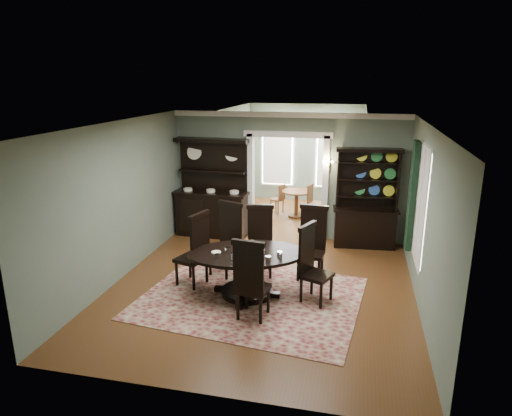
{
  "coord_description": "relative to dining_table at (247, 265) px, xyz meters",
  "views": [
    {
      "loc": [
        1.6,
        -7.51,
        3.77
      ],
      "look_at": [
        -0.23,
        0.6,
        1.37
      ],
      "focal_mm": 32.0,
      "sensor_mm": 36.0,
      "label": 1
    }
  ],
  "objects": [
    {
      "name": "parlor_table",
      "position": [
        0.21,
        4.92,
        -0.08
      ],
      "size": [
        0.81,
        0.81,
        0.75
      ],
      "color": "#593019",
      "rests_on": "parlor_floor"
    },
    {
      "name": "wall_sconce",
      "position": [
        1.15,
        3.12,
        1.32
      ],
      "size": [
        0.27,
        0.21,
        0.21
      ],
      "color": "#B68930",
      "rests_on": "back_wall_right"
    },
    {
      "name": "parlor",
      "position": [
        0.2,
        5.81,
        0.95
      ],
      "size": [
        3.51,
        3.5,
        3.01
      ],
      "color": "#5E3118",
      "rests_on": "ground"
    },
    {
      "name": "chair_far_mid",
      "position": [
        0.03,
        1.0,
        0.16
      ],
      "size": [
        0.61,
        0.59,
        1.38
      ],
      "rotation": [
        0.0,
        0.0,
        3.37
      ],
      "color": "black",
      "rests_on": "rug"
    },
    {
      "name": "parlor_chair_right",
      "position": [
        0.7,
        4.83,
        -0.06
      ],
      "size": [
        0.44,
        0.43,
        0.95
      ],
      "rotation": [
        0.0,
        0.0,
        -1.87
      ],
      "color": "#593019",
      "rests_on": "parlor_floor"
    },
    {
      "name": "rug",
      "position": [
        0.1,
        -0.11,
        -0.56
      ],
      "size": [
        4.04,
        3.37,
        0.01
      ],
      "primitive_type": "cube",
      "rotation": [
        0.0,
        0.0,
        -0.12
      ],
      "color": "maroon",
      "rests_on": "floor"
    },
    {
      "name": "dining_table",
      "position": [
        0.0,
        0.0,
        0.0
      ],
      "size": [
        2.38,
        2.38,
        0.81
      ],
      "rotation": [
        0.0,
        0.0,
        0.29
      ],
      "color": "black",
      "rests_on": "rug"
    },
    {
      "name": "room",
      "position": [
        0.2,
        0.32,
        1.01
      ],
      "size": [
        5.51,
        6.01,
        3.01
      ],
      "color": "#5E3118",
      "rests_on": "ground"
    },
    {
      "name": "chair_end_left",
      "position": [
        -1.0,
        0.16,
        0.19
      ],
      "size": [
        0.64,
        0.66,
        1.44
      ],
      "rotation": [
        0.0,
        0.0,
        1.26
      ],
      "color": "black",
      "rests_on": "rug"
    },
    {
      "name": "welsh_dresser",
      "position": [
        2.05,
        3.03,
        0.25
      ],
      "size": [
        1.49,
        0.65,
        2.26
      ],
      "rotation": [
        0.0,
        0.0,
        0.08
      ],
      "color": "black",
      "rests_on": "floor"
    },
    {
      "name": "centerpiece",
      "position": [
        0.08,
        -0.0,
        0.31
      ],
      "size": [
        1.28,
        0.83,
        0.21
      ],
      "color": "silver",
      "rests_on": "dining_table"
    },
    {
      "name": "chair_near",
      "position": [
        0.27,
        -0.85,
        0.16
      ],
      "size": [
        0.57,
        0.54,
        1.39
      ],
      "rotation": [
        0.0,
        0.0,
        -0.12
      ],
      "color": "black",
      "rests_on": "rug"
    },
    {
      "name": "sideboard",
      "position": [
        -1.6,
        3.0,
        0.26
      ],
      "size": [
        1.83,
        0.71,
        2.37
      ],
      "rotation": [
        0.0,
        0.0,
        -0.04
      ],
      "color": "black",
      "rests_on": "floor"
    },
    {
      "name": "chair_far_left",
      "position": [
        -0.6,
        0.89,
        0.19
      ],
      "size": [
        0.68,
        0.66,
        1.44
      ],
      "rotation": [
        0.0,
        0.0,
        2.77
      ],
      "color": "black",
      "rests_on": "rug"
    },
    {
      "name": "chair_far_right",
      "position": [
        1.04,
        1.06,
        0.18
      ],
      "size": [
        0.56,
        0.53,
        1.43
      ],
      "rotation": [
        0.0,
        0.0,
        3.07
      ],
      "color": "black",
      "rests_on": "rug"
    },
    {
      "name": "doorway_trim",
      "position": [
        0.2,
        3.27,
        1.05
      ],
      "size": [
        2.08,
        0.25,
        2.57
      ],
      "color": "white",
      "rests_on": "floor"
    },
    {
      "name": "parlor_chair_left",
      "position": [
        -0.32,
        5.16,
        -0.11
      ],
      "size": [
        0.41,
        0.4,
        0.85
      ],
      "rotation": [
        0.0,
        0.0,
        1.15
      ],
      "color": "#593019",
      "rests_on": "parlor_floor"
    },
    {
      "name": "chair_end_right",
      "position": [
        1.13,
        0.06,
        0.16
      ],
      "size": [
        0.64,
        0.66,
        1.38
      ],
      "rotation": [
        0.0,
        0.0,
        -1.96
      ],
      "color": "black",
      "rests_on": "rug"
    },
    {
      "name": "right_window",
      "position": [
        2.89,
        1.2,
        1.03
      ],
      "size": [
        0.15,
        1.47,
        2.12
      ],
      "color": "white",
      "rests_on": "wall_right"
    }
  ]
}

